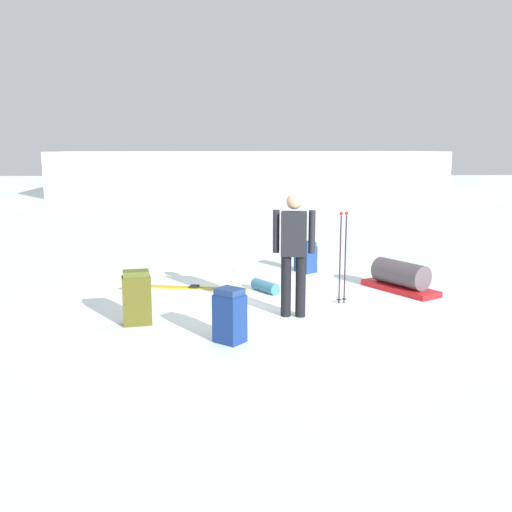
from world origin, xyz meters
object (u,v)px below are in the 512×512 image
backpack_large_dark (230,316)px  backpack_bright (306,257)px  backpack_small_spare (137,298)px  thermos_bottle (134,287)px  sleeping_mat_rolled (265,286)px  gear_sled (400,277)px  skier_standing (294,248)px  ski_pair_near (194,288)px  ski_poles_planted_near (343,253)px

backpack_large_dark → backpack_bright: 4.12m
backpack_bright → backpack_small_spare: 4.08m
thermos_bottle → sleeping_mat_rolled: bearing=2.7°
sleeping_mat_rolled → thermos_bottle: bearing=-177.3°
backpack_bright → gear_sled: (1.36, -1.50, -0.05)m
backpack_bright → backpack_small_spare: backpack_small_spare is taller
skier_standing → ski_pair_near: 2.39m
thermos_bottle → ski_pair_near: bearing=21.8°
ski_pair_near → backpack_small_spare: 2.04m
backpack_bright → backpack_small_spare: (-2.60, -3.14, 0.07)m
backpack_large_dark → backpack_small_spare: backpack_small_spare is taller
backpack_large_dark → ski_poles_planted_near: ski_poles_planted_near is taller
ski_poles_planted_near → thermos_bottle: bearing=169.0°
backpack_small_spare → sleeping_mat_rolled: size_ratio=1.31×
backpack_large_dark → thermos_bottle: size_ratio=2.54×
skier_standing → sleeping_mat_rolled: size_ratio=3.09×
backpack_large_dark → ski_poles_planted_near: size_ratio=0.48×
skier_standing → backpack_bright: skier_standing is taller
backpack_bright → thermos_bottle: (-2.92, -1.59, -0.15)m
backpack_small_spare → sleeping_mat_rolled: 2.43m
backpack_bright → thermos_bottle: backpack_bright is taller
ski_poles_planted_near → thermos_bottle: 3.31m
ski_pair_near → backpack_bright: bearing=31.5°
thermos_bottle → ski_poles_planted_near: bearing=-11.0°
backpack_bright → ski_poles_planted_near: (0.27, -2.21, 0.48)m
skier_standing → thermos_bottle: (-2.39, 1.26, -0.82)m
gear_sled → sleeping_mat_rolled: bearing=179.7°
backpack_large_dark → thermos_bottle: backpack_large_dark is taller
gear_sled → thermos_bottle: bearing=-178.8°
ski_pair_near → backpack_large_dark: (0.61, -2.66, 0.31)m
backpack_small_spare → gear_sled: 4.29m
sleeping_mat_rolled → gear_sled: bearing=-0.3°
gear_sled → thermos_bottle: 4.28m
gear_sled → skier_standing: bearing=-144.4°
backpack_large_dark → sleeping_mat_rolled: size_ratio=1.20×
skier_standing → ski_poles_planted_near: 1.04m
backpack_small_spare → gear_sled: bearing=22.4°
backpack_bright → gear_sled: 2.03m
sleeping_mat_rolled → thermos_bottle: size_ratio=2.12×
backpack_small_spare → sleeping_mat_rolled: bearing=42.9°
ski_pair_near → thermos_bottle: size_ratio=6.73×
skier_standing → backpack_small_spare: skier_standing is taller
skier_standing → ski_poles_planted_near: skier_standing is taller
ski_poles_planted_near → gear_sled: ski_poles_planted_near is taller
ski_pair_near → backpack_small_spare: (-0.61, -1.91, 0.34)m
gear_sled → backpack_small_spare: bearing=-157.6°
sleeping_mat_rolled → skier_standing: bearing=-76.9°
backpack_large_dark → gear_sled: size_ratio=0.48×
ski_pair_near → ski_poles_planted_near: 2.58m
backpack_small_spare → backpack_large_dark: bearing=-31.4°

